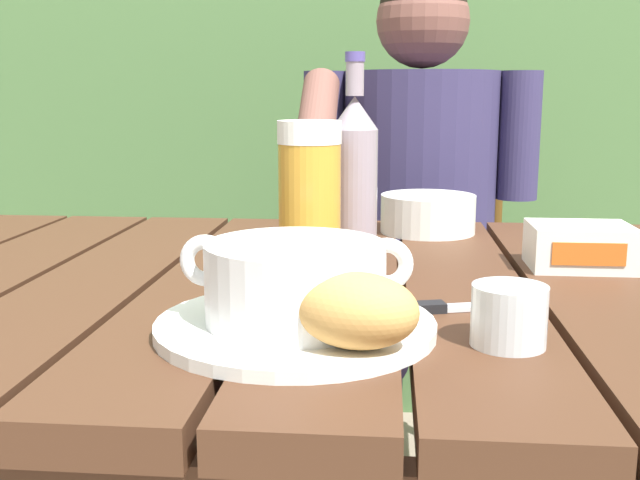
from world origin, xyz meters
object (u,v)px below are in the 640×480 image
object	(u,v)px
beer_glass	(309,201)
diner_bowl	(428,214)
table_knife	(442,307)
bread_roll	(357,310)
butter_tub	(579,246)
chair_near_diner	(413,313)
water_glass_small	(509,316)
soup_bowl	(295,280)
serving_plate	(296,326)
person_eating	(417,218)
beer_bottle	(354,180)

from	to	relation	value
beer_glass	diner_bowl	distance (m)	0.36
beer_glass	table_knife	bearing A→B (deg)	-39.88
table_knife	beer_glass	bearing A→B (deg)	140.12
bread_roll	butter_tub	xyz separation A→B (m)	(0.27, 0.37, -0.02)
diner_bowl	chair_near_diner	bearing A→B (deg)	90.00
chair_near_diner	diner_bowl	distance (m)	0.63
water_glass_small	table_knife	bearing A→B (deg)	116.80
butter_tub	beer_glass	bearing A→B (deg)	-165.65
soup_bowl	butter_tub	xyz separation A→B (m)	(0.33, 0.30, -0.02)
serving_plate	soup_bowl	bearing A→B (deg)	0.00
person_eating	diner_bowl	xyz separation A→B (m)	(0.00, -0.35, 0.06)
bread_roll	soup_bowl	bearing A→B (deg)	130.60
beer_glass	table_knife	world-z (taller)	beer_glass
serving_plate	butter_tub	world-z (taller)	butter_tub
beer_bottle	butter_tub	bearing A→B (deg)	5.39
bread_roll	table_knife	size ratio (longest dim) A/B	0.81
soup_bowl	beer_glass	xyz separation A→B (m)	(-0.01, 0.21, 0.04)
person_eating	table_knife	bearing A→B (deg)	-90.30
soup_bowl	beer_glass	size ratio (longest dim) A/B	1.15
butter_tub	person_eating	bearing A→B (deg)	107.75
water_glass_small	butter_tub	size ratio (longest dim) A/B	0.53
chair_near_diner	beer_glass	size ratio (longest dim) A/B	4.79
chair_near_diner	butter_tub	size ratio (longest dim) A/B	7.19
serving_plate	beer_glass	bearing A→B (deg)	92.28
serving_plate	table_knife	size ratio (longest dim) A/B	1.79
bread_roll	table_knife	xyz separation A→B (m)	(0.08, 0.15, -0.04)
soup_bowl	table_knife	world-z (taller)	soup_bowl
beer_bottle	table_knife	world-z (taller)	beer_bottle
bread_roll	beer_glass	distance (m)	0.29
table_knife	person_eating	bearing A→B (deg)	89.70
serving_plate	diner_bowl	size ratio (longest dim) A/B	1.75
serving_plate	soup_bowl	size ratio (longest dim) A/B	1.21
person_eating	table_knife	distance (m)	0.79
bread_roll	beer_glass	xyz separation A→B (m)	(-0.07, 0.28, 0.05)
serving_plate	beer_glass	world-z (taller)	beer_glass
bread_roll	beer_glass	world-z (taller)	beer_glass
person_eating	bread_roll	xyz separation A→B (m)	(-0.09, -0.95, 0.08)
butter_tub	table_knife	bearing A→B (deg)	-131.52
serving_plate	soup_bowl	world-z (taller)	soup_bowl
soup_bowl	chair_near_diner	bearing A→B (deg)	82.01
person_eating	soup_bowl	size ratio (longest dim) A/B	5.61
diner_bowl	beer_bottle	bearing A→B (deg)	-112.47
water_glass_small	diner_bowl	distance (m)	0.55
chair_near_diner	table_knife	world-z (taller)	chair_near_diner
bread_roll	diner_bowl	world-z (taller)	bread_roll
water_glass_small	table_knife	world-z (taller)	water_glass_small
water_glass_small	table_knife	xyz separation A→B (m)	(-0.05, 0.10, -0.02)
chair_near_diner	beer_glass	distance (m)	0.96
soup_bowl	beer_glass	distance (m)	0.21
bread_roll	butter_tub	bearing A→B (deg)	53.52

